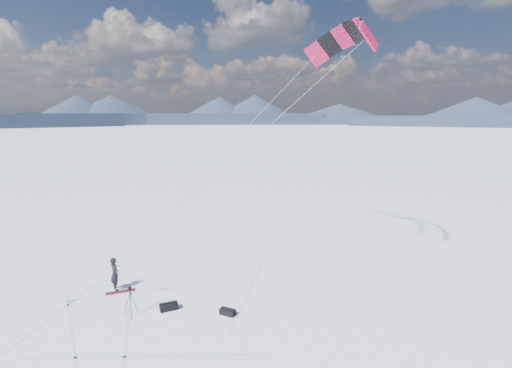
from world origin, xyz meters
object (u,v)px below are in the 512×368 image
object	(u,v)px
snowkiter	(116,289)
gear_bag_a	(169,306)
snowboard	(121,292)
gear_bag_b	(228,312)
tripod	(130,297)

from	to	relation	value
snowkiter	gear_bag_a	xyz separation A→B (m)	(2.77, -2.84, 0.17)
snowboard	snowkiter	bearing A→B (deg)	118.48
snowboard	gear_bag_b	size ratio (longest dim) A/B	1.88
tripod	gear_bag_a	size ratio (longest dim) A/B	1.56
tripod	gear_bag_b	size ratio (longest dim) A/B	1.80
snowkiter	gear_bag_b	xyz separation A→B (m)	(5.47, -3.95, 0.15)
snowkiter	gear_bag_b	world-z (taller)	snowkiter
snowkiter	tripod	bearing A→B (deg)	175.51
snowkiter	tripod	size ratio (longest dim) A/B	1.27
tripod	gear_bag_b	bearing A→B (deg)	-47.74
gear_bag_a	gear_bag_b	xyz separation A→B (m)	(2.70, -1.11, -0.02)
snowkiter	snowboard	bearing A→B (deg)	-167.95
snowboard	gear_bag_a	xyz separation A→B (m)	(2.49, -2.46, 0.15)
snowboard	tripod	world-z (taller)	tripod
snowkiter	gear_bag_b	distance (m)	6.75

